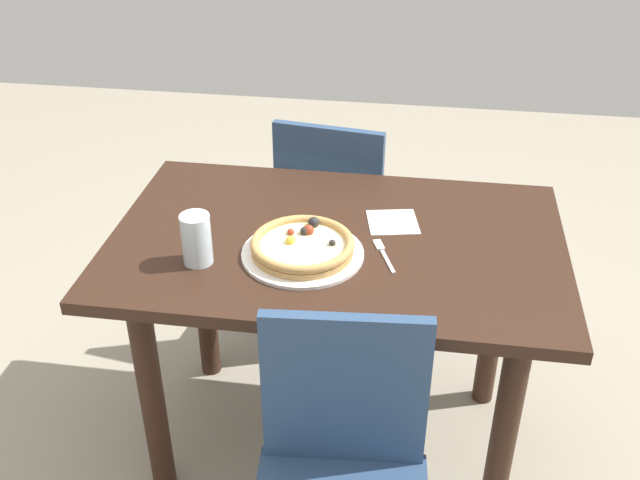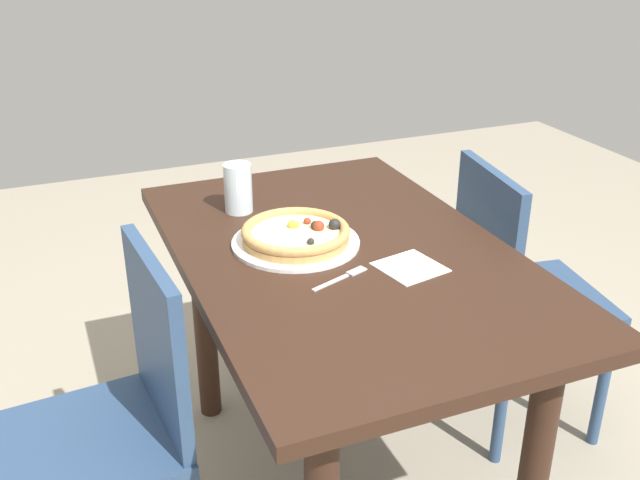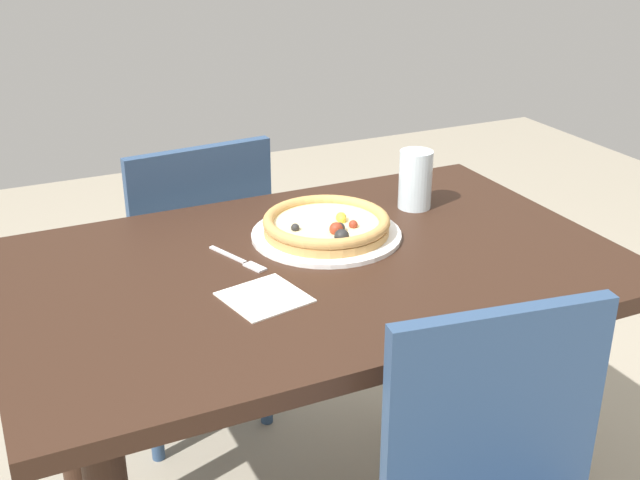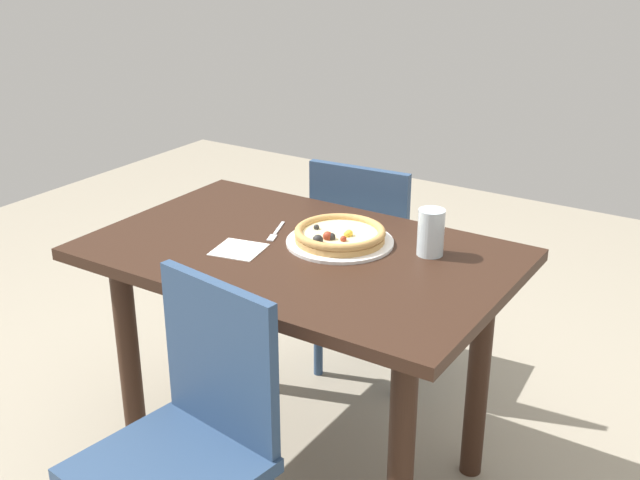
{
  "view_description": "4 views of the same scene",
  "coord_description": "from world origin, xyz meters",
  "px_view_note": "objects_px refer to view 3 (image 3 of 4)",
  "views": [
    {
      "loc": [
        0.22,
        -1.75,
        1.86
      ],
      "look_at": [
        -0.04,
        -0.05,
        0.8
      ],
      "focal_mm": 41.91,
      "sensor_mm": 36.0,
      "label": 1
    },
    {
      "loc": [
        1.51,
        -0.68,
        1.58
      ],
      "look_at": [
        -0.04,
        -0.05,
        0.8
      ],
      "focal_mm": 41.15,
      "sensor_mm": 36.0,
      "label": 2
    },
    {
      "loc": [
        0.61,
        1.34,
        1.48
      ],
      "look_at": [
        -0.04,
        -0.05,
        0.8
      ],
      "focal_mm": 44.91,
      "sensor_mm": 36.0,
      "label": 3
    },
    {
      "loc": [
        -1.22,
        1.79,
        1.7
      ],
      "look_at": [
        -0.04,
        -0.05,
        0.8
      ],
      "focal_mm": 44.39,
      "sensor_mm": 36.0,
      "label": 4
    }
  ],
  "objects_px": {
    "napkin": "(264,297)",
    "pizza": "(327,224)",
    "drinking_glass": "(415,180)",
    "dining_table": "(313,317)",
    "chair_near": "(191,274)",
    "fork": "(241,261)",
    "plate": "(326,235)"
  },
  "relations": [
    {
      "from": "napkin",
      "to": "pizza",
      "type": "bearing_deg",
      "value": -137.73
    },
    {
      "from": "drinking_glass",
      "to": "pizza",
      "type": "bearing_deg",
      "value": 15.3
    },
    {
      "from": "drinking_glass",
      "to": "napkin",
      "type": "distance_m",
      "value": 0.57
    },
    {
      "from": "dining_table",
      "to": "drinking_glass",
      "type": "relative_size",
      "value": 9.01
    },
    {
      "from": "dining_table",
      "to": "chair_near",
      "type": "distance_m",
      "value": 0.64
    },
    {
      "from": "fork",
      "to": "drinking_glass",
      "type": "bearing_deg",
      "value": 82.48
    },
    {
      "from": "dining_table",
      "to": "pizza",
      "type": "xyz_separation_m",
      "value": [
        -0.08,
        -0.1,
        0.16
      ]
    },
    {
      "from": "pizza",
      "to": "drinking_glass",
      "type": "height_order",
      "value": "drinking_glass"
    },
    {
      "from": "plate",
      "to": "dining_table",
      "type": "bearing_deg",
      "value": 52.5
    },
    {
      "from": "plate",
      "to": "fork",
      "type": "distance_m",
      "value": 0.22
    },
    {
      "from": "dining_table",
      "to": "napkin",
      "type": "relative_size",
      "value": 8.95
    },
    {
      "from": "dining_table",
      "to": "chair_near",
      "type": "xyz_separation_m",
      "value": [
        0.09,
        -0.61,
        -0.15
      ]
    },
    {
      "from": "pizza",
      "to": "napkin",
      "type": "distance_m",
      "value": 0.31
    },
    {
      "from": "plate",
      "to": "napkin",
      "type": "bearing_deg",
      "value": 42.5
    },
    {
      "from": "plate",
      "to": "pizza",
      "type": "height_order",
      "value": "pizza"
    },
    {
      "from": "fork",
      "to": "napkin",
      "type": "distance_m",
      "value": 0.17
    },
    {
      "from": "pizza",
      "to": "napkin",
      "type": "bearing_deg",
      "value": 42.27
    },
    {
      "from": "dining_table",
      "to": "plate",
      "type": "height_order",
      "value": "plate"
    },
    {
      "from": "plate",
      "to": "pizza",
      "type": "relative_size",
      "value": 1.18
    },
    {
      "from": "plate",
      "to": "fork",
      "type": "relative_size",
      "value": 2.04
    },
    {
      "from": "fork",
      "to": "drinking_glass",
      "type": "height_order",
      "value": "drinking_glass"
    },
    {
      "from": "plate",
      "to": "chair_near",
      "type": "bearing_deg",
      "value": -71.42
    },
    {
      "from": "plate",
      "to": "drinking_glass",
      "type": "relative_size",
      "value": 2.35
    },
    {
      "from": "chair_near",
      "to": "napkin",
      "type": "xyz_separation_m",
      "value": [
        0.05,
        0.72,
        0.29
      ]
    },
    {
      "from": "dining_table",
      "to": "drinking_glass",
      "type": "xyz_separation_m",
      "value": [
        -0.34,
        -0.17,
        0.2
      ]
    },
    {
      "from": "chair_near",
      "to": "dining_table",
      "type": "bearing_deg",
      "value": -85.91
    },
    {
      "from": "pizza",
      "to": "napkin",
      "type": "relative_size",
      "value": 1.98
    },
    {
      "from": "fork",
      "to": "napkin",
      "type": "xyz_separation_m",
      "value": [
        0.01,
        0.17,
        -0.0
      ]
    },
    {
      "from": "plate",
      "to": "drinking_glass",
      "type": "bearing_deg",
      "value": -165.04
    },
    {
      "from": "dining_table",
      "to": "plate",
      "type": "bearing_deg",
      "value": -127.5
    },
    {
      "from": "drinking_glass",
      "to": "napkin",
      "type": "xyz_separation_m",
      "value": [
        0.49,
        0.28,
        -0.07
      ]
    },
    {
      "from": "chair_near",
      "to": "napkin",
      "type": "distance_m",
      "value": 0.78
    }
  ]
}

